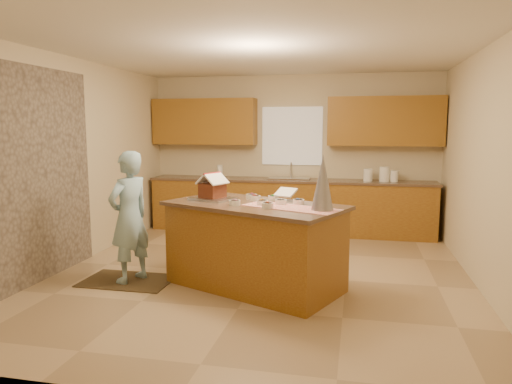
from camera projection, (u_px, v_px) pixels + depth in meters
floor at (260, 275)px, 5.81m from camera, size 5.50×5.50×0.00m
ceiling at (261, 49)px, 5.44m from camera, size 5.50×5.50×0.00m
wall_back at (292, 153)px, 8.29m from camera, size 5.50×5.50×0.00m
wall_front at (172, 200)px, 2.96m from camera, size 5.50×5.50×0.00m
wall_left at (73, 162)px, 6.15m from camera, size 5.50×5.50×0.00m
wall_right at (486, 169)px, 5.10m from camera, size 5.50×5.50×0.00m
stone_accent at (34, 176)px, 5.39m from camera, size 0.00×2.50×2.50m
window_curtain at (292, 136)px, 8.22m from camera, size 1.05×0.03×1.00m
back_counter_base at (289, 207)px, 8.12m from camera, size 4.80×0.60×0.88m
back_counter_top at (290, 180)px, 8.06m from camera, size 4.85×0.63×0.04m
upper_cabinet_left at (205, 122)px, 8.36m from camera, size 1.85×0.35×0.80m
upper_cabinet_right at (385, 121)px, 7.71m from camera, size 1.85×0.35×0.80m
sink at (290, 181)px, 8.06m from camera, size 0.70×0.45×0.12m
faucet at (291, 170)px, 8.21m from camera, size 0.03×0.03×0.28m
island_base at (255, 247)px, 5.31m from camera, size 2.10×1.61×0.92m
island_top at (255, 205)px, 5.25m from camera, size 2.21×1.72×0.04m
table_runner at (291, 207)px, 4.97m from camera, size 1.11×0.76×0.01m
baking_tray at (213, 199)px, 5.53m from camera, size 0.58×0.52×0.03m
cookbook at (286, 192)px, 5.46m from camera, size 0.28×0.26×0.10m
tinsel_tree at (323, 183)px, 4.78m from camera, size 0.30×0.30×0.57m
rug at (128, 281)px, 5.57m from camera, size 1.03×0.67×0.01m
boy at (129, 217)px, 5.45m from camera, size 0.55×0.65×1.53m
canister_a at (368, 175)px, 7.77m from camera, size 0.15×0.15×0.20m
canister_b at (384, 174)px, 7.71m from camera, size 0.17×0.17×0.24m
canister_c at (394, 176)px, 7.68m from camera, size 0.13×0.13×0.19m
paper_towel at (220, 171)px, 8.30m from camera, size 0.10×0.10×0.22m
gingerbread_house at (212, 188)px, 5.51m from camera, size 0.38×0.38×0.29m
candy_bowls at (265, 201)px, 5.26m from camera, size 0.79×0.72×0.06m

